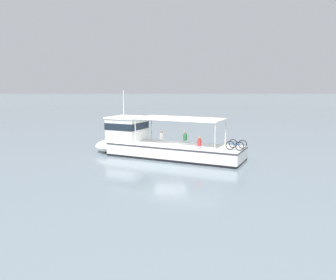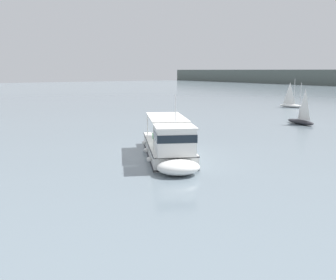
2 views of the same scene
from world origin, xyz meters
The scene contains 2 objects.
ground_plane centered at (0.00, 0.00, 0.00)m, with size 400.00×400.00×0.00m, color slate.
ferry_main centered at (1.09, -1.04, 1.02)m, with size 12.78×8.35×5.32m.
Camera 1 is at (0.56, 25.81, 5.74)m, focal length 35.91 mm.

